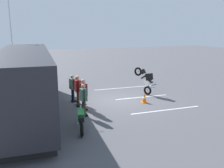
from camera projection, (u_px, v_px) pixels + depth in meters
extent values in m
plane|color=#4C4C51|center=(120.00, 100.00, 15.14)|extent=(80.00, 80.00, 0.00)
cube|color=#26262B|center=(25.00, 78.00, 12.68)|extent=(11.62, 3.36, 2.80)
cube|color=black|center=(27.00, 56.00, 17.85)|extent=(0.22, 2.10, 1.23)
cube|color=black|center=(49.00, 66.00, 12.92)|extent=(9.61, 0.77, 1.01)
cube|color=#198C3F|center=(50.00, 87.00, 13.17)|extent=(10.06, 0.80, 0.28)
cube|color=black|center=(27.00, 107.00, 13.04)|extent=(10.69, 3.09, 0.45)
torus|color=black|center=(46.00, 85.00, 17.04)|extent=(1.02, 0.39, 1.00)
torus|color=black|center=(11.00, 87.00, 16.39)|extent=(1.02, 0.39, 1.00)
torus|color=black|center=(54.00, 129.00, 9.56)|extent=(1.02, 0.39, 1.00)
cylinder|color=#473823|center=(83.00, 107.00, 12.35)|extent=(0.13, 0.13, 0.74)
cube|color=black|center=(84.00, 115.00, 12.46)|extent=(0.13, 0.27, 0.10)
cylinder|color=#473823|center=(84.00, 108.00, 12.21)|extent=(0.13, 0.13, 0.74)
cube|color=black|center=(85.00, 116.00, 12.32)|extent=(0.13, 0.27, 0.10)
cube|color=#3F594C|center=(83.00, 95.00, 12.13)|extent=(0.41, 0.32, 0.62)
cylinder|color=#3F594C|center=(82.00, 93.00, 12.33)|extent=(0.10, 0.10, 0.59)
sphere|color=tan|center=(82.00, 99.00, 12.40)|extent=(0.10, 0.10, 0.09)
cylinder|color=#3F594C|center=(85.00, 96.00, 11.92)|extent=(0.10, 0.10, 0.59)
sphere|color=tan|center=(85.00, 101.00, 11.98)|extent=(0.10, 0.10, 0.09)
sphere|color=tan|center=(83.00, 86.00, 12.03)|extent=(0.24, 0.24, 0.22)
cylinder|color=black|center=(83.00, 102.00, 13.21)|extent=(0.14, 0.14, 0.77)
cube|color=black|center=(84.00, 109.00, 13.33)|extent=(0.16, 0.28, 0.10)
cylinder|color=black|center=(85.00, 103.00, 13.08)|extent=(0.14, 0.14, 0.77)
cube|color=black|center=(85.00, 110.00, 13.20)|extent=(0.16, 0.28, 0.10)
cube|color=maroon|center=(84.00, 90.00, 12.99)|extent=(0.43, 0.36, 0.64)
cylinder|color=maroon|center=(81.00, 88.00, 13.18)|extent=(0.11, 0.11, 0.61)
sphere|color=tan|center=(82.00, 94.00, 13.25)|extent=(0.11, 0.11, 0.09)
cylinder|color=maroon|center=(86.00, 90.00, 12.80)|extent=(0.11, 0.11, 0.61)
sphere|color=tan|center=(86.00, 96.00, 12.86)|extent=(0.11, 0.11, 0.09)
sphere|color=tan|center=(83.00, 81.00, 12.89)|extent=(0.28, 0.28, 0.23)
cylinder|color=#473823|center=(78.00, 98.00, 13.88)|extent=(0.13, 0.13, 0.79)
cube|color=black|center=(79.00, 105.00, 13.99)|extent=(0.11, 0.26, 0.10)
cylinder|color=#473823|center=(79.00, 99.00, 13.74)|extent=(0.13, 0.13, 0.79)
cube|color=black|center=(79.00, 106.00, 13.85)|extent=(0.11, 0.26, 0.10)
cube|color=maroon|center=(78.00, 86.00, 13.65)|extent=(0.39, 0.30, 0.66)
cylinder|color=maroon|center=(77.00, 85.00, 13.86)|extent=(0.09, 0.09, 0.63)
sphere|color=tan|center=(77.00, 90.00, 13.93)|extent=(0.09, 0.09, 0.09)
cylinder|color=maroon|center=(79.00, 87.00, 13.43)|extent=(0.09, 0.09, 0.63)
sphere|color=tan|center=(79.00, 92.00, 13.50)|extent=(0.09, 0.09, 0.09)
sphere|color=tan|center=(77.00, 78.00, 13.54)|extent=(0.25, 0.25, 0.24)
cylinder|color=black|center=(72.00, 95.00, 14.74)|extent=(0.14, 0.14, 0.74)
cube|color=black|center=(73.00, 101.00, 14.86)|extent=(0.16, 0.28, 0.10)
cylinder|color=black|center=(74.00, 95.00, 14.62)|extent=(0.14, 0.14, 0.74)
cube|color=black|center=(74.00, 101.00, 14.73)|extent=(0.16, 0.28, 0.10)
cube|color=#3F594C|center=(73.00, 84.00, 14.53)|extent=(0.43, 0.36, 0.62)
cylinder|color=#3F594C|center=(71.00, 83.00, 14.72)|extent=(0.11, 0.11, 0.59)
sphere|color=tan|center=(71.00, 88.00, 14.78)|extent=(0.11, 0.11, 0.09)
cylinder|color=#3F594C|center=(74.00, 84.00, 14.33)|extent=(0.11, 0.11, 0.59)
sphere|color=tan|center=(74.00, 89.00, 14.40)|extent=(0.11, 0.11, 0.09)
sphere|color=tan|center=(72.00, 77.00, 14.43)|extent=(0.27, 0.27, 0.22)
torus|color=black|center=(81.00, 117.00, 11.41)|extent=(0.61, 0.26, 0.60)
cylinder|color=silver|center=(81.00, 117.00, 11.41)|extent=(0.14, 0.12, 0.12)
torus|color=black|center=(82.00, 129.00, 10.01)|extent=(0.61, 0.26, 0.60)
cylinder|color=silver|center=(82.00, 129.00, 10.01)|extent=(0.14, 0.14, 0.12)
cylinder|color=silver|center=(81.00, 110.00, 11.28)|extent=(0.32, 0.12, 0.67)
cube|color=#198C33|center=(81.00, 115.00, 10.71)|extent=(0.88, 0.46, 0.36)
cube|color=black|center=(81.00, 118.00, 10.23)|extent=(0.56, 0.33, 0.20)
cylinder|color=silver|center=(78.00, 123.00, 10.38)|extent=(0.46, 0.18, 0.08)
cylinder|color=black|center=(81.00, 105.00, 11.17)|extent=(0.17, 0.57, 0.04)
torus|color=black|center=(148.00, 90.00, 16.34)|extent=(0.60, 0.38, 0.60)
cylinder|color=silver|center=(148.00, 90.00, 16.34)|extent=(0.15, 0.14, 0.12)
torus|color=black|center=(138.00, 72.00, 16.62)|extent=(0.81, 0.49, 0.84)
cylinder|color=silver|center=(138.00, 72.00, 16.62)|extent=(0.16, 0.16, 0.12)
cylinder|color=silver|center=(151.00, 88.00, 16.12)|extent=(0.65, 0.36, 0.21)
cube|color=white|center=(147.00, 80.00, 16.25)|extent=(0.82, 0.59, 0.90)
cube|color=black|center=(144.00, 73.00, 16.31)|extent=(0.51, 0.40, 0.54)
cylinder|color=silver|center=(143.00, 76.00, 16.56)|extent=(0.32, 0.21, 0.42)
cylinder|color=black|center=(154.00, 85.00, 15.93)|extent=(0.29, 0.54, 0.04)
cube|color=black|center=(149.00, 77.00, 16.07)|extent=(0.54, 0.50, 0.49)
sphere|color=white|center=(154.00, 81.00, 15.87)|extent=(0.35, 0.35, 0.26)
cylinder|color=black|center=(150.00, 81.00, 15.88)|extent=(0.45, 0.28, 0.24)
cylinder|color=black|center=(143.00, 77.00, 16.19)|extent=(0.39, 0.26, 0.31)
cylinder|color=black|center=(153.00, 80.00, 16.14)|extent=(0.45, 0.28, 0.24)
cylinder|color=black|center=(146.00, 76.00, 16.45)|extent=(0.39, 0.26, 0.31)
cylinder|color=silver|center=(12.00, 39.00, 19.51)|extent=(0.08, 0.08, 7.03)
cylinder|color=#4C4C4C|center=(16.00, 82.00, 20.28)|extent=(0.36, 0.36, 0.04)
cube|color=orange|center=(144.00, 102.00, 14.67)|extent=(0.34, 0.34, 0.03)
cone|color=orange|center=(144.00, 97.00, 14.60)|extent=(0.26, 0.26, 0.60)
cylinder|color=white|center=(144.00, 98.00, 14.61)|extent=(0.19, 0.19, 0.07)
cube|color=white|center=(166.00, 110.00, 13.32)|extent=(0.29, 4.20, 0.01)
cube|color=white|center=(142.00, 97.00, 15.84)|extent=(0.27, 3.61, 0.01)
cube|color=white|center=(124.00, 88.00, 18.36)|extent=(0.31, 4.69, 0.01)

